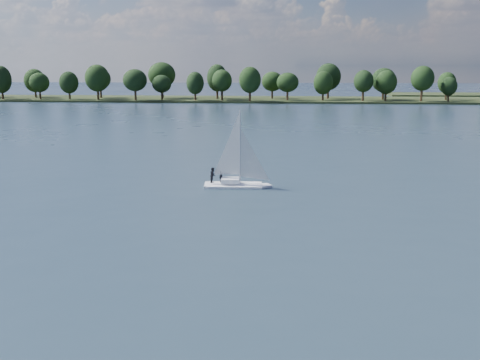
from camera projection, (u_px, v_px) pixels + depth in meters
name	position (u px, v px, depth m)	size (l,w,h in m)	color
ground	(289.00, 132.00, 118.10)	(700.00, 700.00, 0.00)	#233342
far_shore	(287.00, 100.00, 227.22)	(660.00, 40.00, 1.50)	black
sailboat	(234.00, 165.00, 64.21)	(7.51, 2.48, 9.75)	white
treeline	(264.00, 81.00, 222.68)	(562.54, 73.87, 18.56)	black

